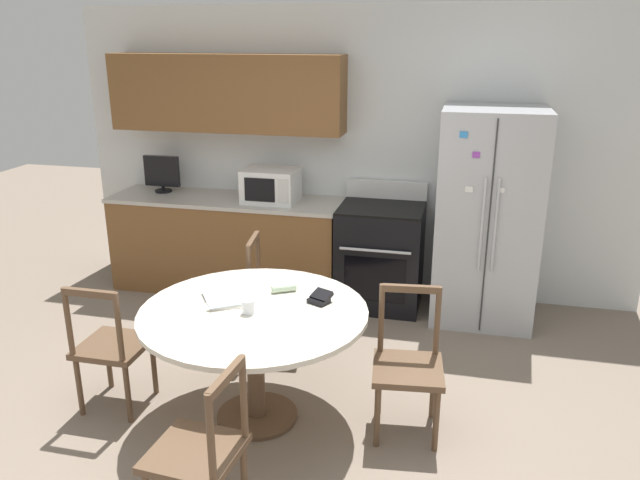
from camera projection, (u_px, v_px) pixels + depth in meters
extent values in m
plane|color=gray|center=(267.00, 450.00, 3.71)|extent=(14.00, 14.00, 0.00)
cube|color=silver|center=(352.00, 153.00, 5.74)|extent=(5.20, 0.10, 2.60)
cube|color=brown|center=(226.00, 93.00, 5.61)|extent=(2.15, 0.34, 0.68)
cube|color=brown|center=(228.00, 245.00, 5.93)|extent=(2.15, 0.62, 0.86)
cube|color=#B7B2A8|center=(226.00, 200.00, 5.79)|extent=(2.18, 0.64, 0.03)
cube|color=#B2B5BA|center=(487.00, 217.00, 5.19)|extent=(0.83, 0.74, 1.80)
cube|color=#333333|center=(488.00, 230.00, 4.85)|extent=(0.01, 0.01, 1.72)
cylinder|color=silver|center=(482.00, 225.00, 4.83)|extent=(0.02, 0.02, 0.75)
cylinder|color=silver|center=(495.00, 226.00, 4.81)|extent=(0.02, 0.02, 0.75)
cube|color=purple|center=(476.00, 155.00, 4.69)|extent=(0.06, 0.01, 0.04)
cube|color=#338CD8|center=(464.00, 135.00, 4.67)|extent=(0.06, 0.01, 0.05)
cube|color=white|center=(469.00, 189.00, 4.78)|extent=(0.06, 0.01, 0.05)
cube|color=white|center=(501.00, 190.00, 4.73)|extent=(0.05, 0.01, 0.04)
cube|color=black|center=(380.00, 257.00, 5.58)|extent=(0.73, 0.64, 0.90)
cube|color=black|center=(375.00, 280.00, 5.31)|extent=(0.53, 0.01, 0.40)
cylinder|color=silver|center=(375.00, 251.00, 5.20)|extent=(0.60, 0.02, 0.02)
cube|color=black|center=(382.00, 207.00, 5.43)|extent=(0.73, 0.64, 0.02)
cube|color=white|center=(387.00, 190.00, 5.67)|extent=(0.73, 0.06, 0.16)
cube|color=white|center=(271.00, 185.00, 5.63)|extent=(0.48, 0.39, 0.30)
cube|color=black|center=(260.00, 190.00, 5.45)|extent=(0.28, 0.01, 0.21)
cube|color=silver|center=(283.00, 191.00, 5.41)|extent=(0.10, 0.01, 0.21)
cylinder|color=black|center=(163.00, 191.00, 6.00)|extent=(0.16, 0.16, 0.02)
cylinder|color=black|center=(163.00, 188.00, 5.99)|extent=(0.03, 0.03, 0.04)
cube|color=black|center=(162.00, 171.00, 5.93)|extent=(0.35, 0.05, 0.29)
cylinder|color=beige|center=(254.00, 312.00, 3.79)|extent=(1.40, 1.40, 0.03)
cylinder|color=brown|center=(256.00, 366.00, 3.91)|extent=(0.11, 0.11, 0.70)
cylinder|color=brown|center=(257.00, 415.00, 4.03)|extent=(0.52, 0.52, 0.03)
cube|color=brown|center=(114.00, 346.00, 4.04)|extent=(0.42, 0.42, 0.04)
cylinder|color=brown|center=(108.00, 360.00, 4.31)|extent=(0.04, 0.04, 0.41)
cylinder|color=brown|center=(154.00, 366.00, 4.24)|extent=(0.04, 0.04, 0.41)
cylinder|color=brown|center=(79.00, 387.00, 3.99)|extent=(0.04, 0.04, 0.41)
cylinder|color=brown|center=(128.00, 393.00, 3.92)|extent=(0.04, 0.04, 0.41)
cylinder|color=brown|center=(68.00, 321.00, 3.83)|extent=(0.04, 0.04, 0.45)
cylinder|color=brown|center=(119.00, 327.00, 3.75)|extent=(0.04, 0.04, 0.45)
cube|color=brown|center=(89.00, 293.00, 3.73)|extent=(0.34, 0.04, 0.04)
cube|color=brown|center=(408.00, 370.00, 3.76)|extent=(0.47, 0.47, 0.04)
cylinder|color=brown|center=(436.00, 420.00, 3.65)|extent=(0.04, 0.04, 0.41)
cylinder|color=brown|center=(377.00, 416.00, 3.68)|extent=(0.04, 0.04, 0.41)
cylinder|color=brown|center=(433.00, 389.00, 3.97)|extent=(0.04, 0.04, 0.41)
cylinder|color=brown|center=(379.00, 385.00, 4.01)|extent=(0.04, 0.04, 0.41)
cylinder|color=brown|center=(437.00, 321.00, 3.84)|extent=(0.04, 0.04, 0.45)
cylinder|color=brown|center=(381.00, 318.00, 3.88)|extent=(0.04, 0.04, 0.45)
cube|color=brown|center=(411.00, 289.00, 3.79)|extent=(0.35, 0.08, 0.04)
cube|color=brown|center=(195.00, 453.00, 3.02)|extent=(0.45, 0.45, 0.04)
cylinder|color=brown|center=(185.00, 462.00, 3.29)|extent=(0.04, 0.04, 0.41)
cylinder|color=brown|center=(244.00, 476.00, 3.19)|extent=(0.04, 0.04, 0.41)
cylinder|color=brown|center=(211.00, 438.00, 2.73)|extent=(0.04, 0.04, 0.45)
cylinder|color=brown|center=(244.00, 397.00, 3.04)|extent=(0.04, 0.04, 0.45)
cube|color=brown|center=(226.00, 378.00, 2.82)|extent=(0.06, 0.35, 0.04)
cube|color=brown|center=(279.00, 297.00, 4.79)|extent=(0.47, 0.47, 0.04)
cylinder|color=brown|center=(304.00, 315.00, 5.00)|extent=(0.04, 0.04, 0.41)
cylinder|color=brown|center=(299.00, 335.00, 4.68)|extent=(0.04, 0.04, 0.41)
cylinder|color=brown|center=(262.00, 313.00, 5.04)|extent=(0.04, 0.04, 0.41)
cylinder|color=brown|center=(254.00, 333.00, 4.71)|extent=(0.04, 0.04, 0.41)
cylinder|color=brown|center=(258.00, 259.00, 4.89)|extent=(0.04, 0.04, 0.45)
cylinder|color=brown|center=(249.00, 275.00, 4.56)|extent=(0.04, 0.04, 0.45)
cube|color=brown|center=(253.00, 241.00, 4.66)|extent=(0.08, 0.35, 0.04)
cylinder|color=silver|center=(248.00, 307.00, 3.73)|extent=(0.08, 0.08, 0.09)
cylinder|color=red|center=(249.00, 310.00, 3.74)|extent=(0.07, 0.07, 0.05)
cylinder|color=beige|center=(284.00, 288.00, 4.04)|extent=(0.16, 0.13, 0.05)
cube|color=black|center=(319.00, 301.00, 3.88)|extent=(0.15, 0.14, 0.03)
cube|color=black|center=(322.00, 295.00, 3.90)|extent=(0.15, 0.14, 0.06)
cube|color=white|center=(223.00, 300.00, 3.92)|extent=(0.32, 0.36, 0.01)
cube|color=beige|center=(223.00, 299.00, 3.92)|extent=(0.34, 0.37, 0.01)
cube|color=silver|center=(223.00, 297.00, 3.92)|extent=(0.35, 0.37, 0.01)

